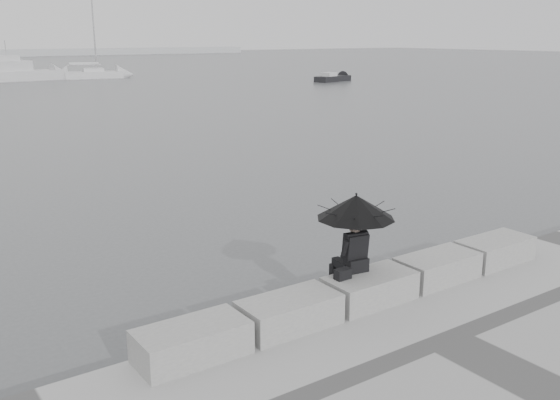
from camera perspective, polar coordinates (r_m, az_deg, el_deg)
ground at (r=11.52m, az=6.53°, el=-10.76°), size 360.00×360.00×0.00m
stone_block_far_left at (r=9.14m, az=-8.06°, el=-12.76°), size 1.60×0.80×0.50m
stone_block_left at (r=9.92m, az=0.86°, el=-10.28°), size 1.60×0.80×0.50m
stone_block_centre at (r=10.91m, az=8.21°, el=-8.01°), size 1.60×0.80×0.50m
stone_block_right at (r=12.07m, az=14.18°, el=-6.05°), size 1.60×0.80×0.50m
stone_block_far_right at (r=13.34m, az=19.03°, el=-4.40°), size 1.60×0.80×0.50m
seated_person at (r=10.66m, az=6.97°, el=-1.22°), size 1.35×1.35×1.39m
bag at (r=10.56m, az=5.76°, el=-6.75°), size 0.28×0.16×0.18m
sailboat_right at (r=78.16m, az=-16.69°, el=11.00°), size 6.92×3.63×12.90m
motor_cruiser at (r=76.68m, az=-22.89°, el=10.67°), size 9.96×3.53×4.50m
small_motorboat at (r=70.31m, az=4.85°, el=11.02°), size 5.11×2.80×1.10m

